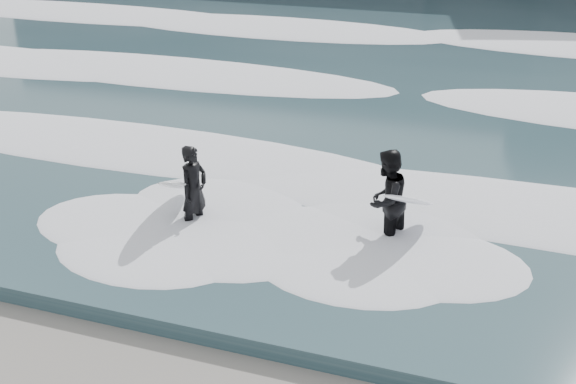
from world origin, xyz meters
name	(u,v)px	position (x,y,z in m)	size (l,w,h in m)	color
sea	(452,21)	(0.00, 29.00, 0.15)	(90.00, 52.00, 0.30)	#2E4951
foam_near	(329,176)	(0.00, 9.00, 0.40)	(60.00, 3.20, 0.20)	white
foam_mid	(395,90)	(0.00, 16.00, 0.42)	(60.00, 4.00, 0.24)	white
foam_far	(439,31)	(0.00, 25.00, 0.45)	(60.00, 4.80, 0.30)	white
surfer_left	(190,189)	(-1.99, 6.32, 0.90)	(1.28, 2.07, 1.79)	black
surfer_right	(388,200)	(1.70, 6.92, 0.97)	(1.43, 1.86, 1.93)	black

